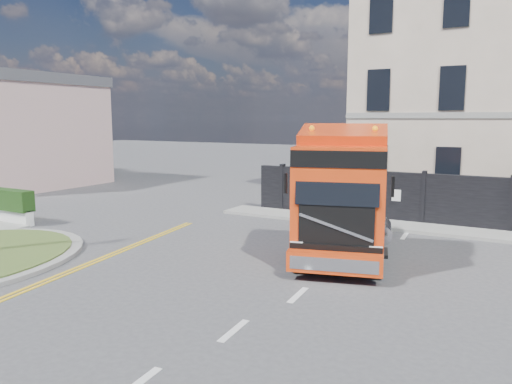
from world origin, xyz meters
The scene contains 6 objects.
ground centered at (0.00, 0.00, 0.00)m, with size 120.00×120.00×0.00m, color #424244.
seaside_bldg_pink centered at (-20.00, 9.00, 3.00)m, with size 8.00×8.00×6.00m, color #CCA09F.
hoarding_fence centered at (6.55, 9.00, 1.00)m, with size 18.80×0.25×2.00m.
georgian_building centered at (6.00, 16.50, 5.77)m, with size 12.30×10.30×12.80m.
pavement_far centered at (6.00, 8.10, 0.06)m, with size 20.00×1.60×0.12m, color gray.
truck centered at (2.85, 2.85, 1.70)m, with size 3.87×6.71×3.79m.
Camera 1 is at (7.45, -10.62, 4.08)m, focal length 35.00 mm.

